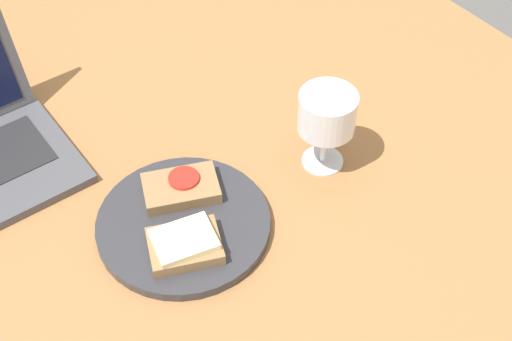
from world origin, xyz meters
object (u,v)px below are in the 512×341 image
at_px(plate, 184,224).
at_px(wine_glass, 327,115).
at_px(sandwich_with_tomato, 181,188).
at_px(sandwich_with_cheese, 185,244).

relative_size(plate, wine_glass, 1.84).
bearing_deg(wine_glass, sandwich_with_tomato, 163.56).
bearing_deg(wine_glass, plate, 175.70).
bearing_deg(sandwich_with_tomato, sandwich_with_cheese, -119.18).
height_order(plate, sandwich_with_tomato, sandwich_with_tomato).
bearing_deg(sandwich_with_cheese, plate, 61.02).
relative_size(plate, sandwich_with_cheese, 2.10).
bearing_deg(plate, wine_glass, -4.30).
xyz_separation_m(sandwich_with_tomato, wine_glass, (0.22, -0.06, 0.07)).
height_order(sandwich_with_tomato, wine_glass, wine_glass).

